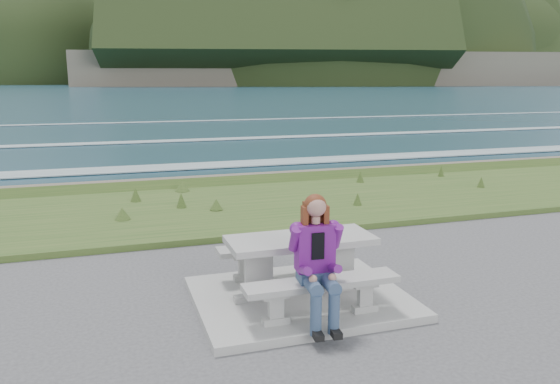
{
  "coord_description": "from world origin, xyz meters",
  "views": [
    {
      "loc": [
        -2.21,
        -6.04,
        2.76
      ],
      "look_at": [
        0.12,
        1.2,
        1.17
      ],
      "focal_mm": 35.0,
      "sensor_mm": 36.0,
      "label": 1
    }
  ],
  "objects_px": {
    "bench_landward": "(322,288)",
    "seated_woman": "(318,278)",
    "picnic_table": "(301,250)",
    "bench_seaward": "(283,251)"
  },
  "relations": [
    {
      "from": "picnic_table",
      "to": "seated_woman",
      "type": "xyz_separation_m",
      "value": [
        -0.1,
        -0.84,
        -0.06
      ]
    },
    {
      "from": "seated_woman",
      "to": "picnic_table",
      "type": "bearing_deg",
      "value": 88.67
    },
    {
      "from": "picnic_table",
      "to": "seated_woman",
      "type": "relative_size",
      "value": 1.26
    },
    {
      "from": "bench_landward",
      "to": "seated_woman",
      "type": "height_order",
      "value": "seated_woman"
    },
    {
      "from": "bench_landward",
      "to": "bench_seaward",
      "type": "height_order",
      "value": "same"
    },
    {
      "from": "picnic_table",
      "to": "seated_woman",
      "type": "distance_m",
      "value": 0.84
    },
    {
      "from": "picnic_table",
      "to": "bench_landward",
      "type": "relative_size",
      "value": 1.0
    },
    {
      "from": "picnic_table",
      "to": "seated_woman",
      "type": "height_order",
      "value": "seated_woman"
    },
    {
      "from": "seated_woman",
      "to": "bench_seaward",
      "type": "bearing_deg",
      "value": 91.7
    },
    {
      "from": "bench_landward",
      "to": "seated_woman",
      "type": "bearing_deg",
      "value": -125.78
    }
  ]
}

